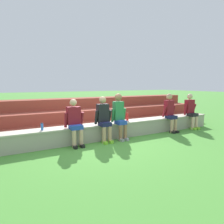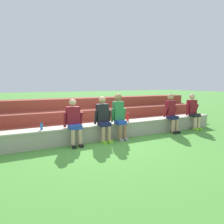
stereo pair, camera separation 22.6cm
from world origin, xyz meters
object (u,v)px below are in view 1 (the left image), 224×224
at_px(person_center, 104,118).
at_px(person_rightmost_edge, 191,110).
at_px(person_right_of_center, 119,115).
at_px(person_left_of_center, 75,121).
at_px(water_bottle_center_gap, 127,117).
at_px(water_bottle_near_left, 42,127).
at_px(person_far_right, 170,112).

relative_size(person_center, person_rightmost_edge, 1.01).
relative_size(person_center, person_right_of_center, 0.95).
distance_m(person_left_of_center, person_right_of_center, 1.47).
distance_m(water_bottle_center_gap, water_bottle_near_left, 2.84).
bearing_deg(person_rightmost_edge, person_right_of_center, -179.72).
distance_m(person_rightmost_edge, water_bottle_center_gap, 2.80).
bearing_deg(person_far_right, water_bottle_center_gap, 167.82).
xyz_separation_m(person_center, water_bottle_center_gap, (1.07, 0.34, -0.10)).
height_order(person_left_of_center, person_rightmost_edge, person_rightmost_edge).
bearing_deg(person_left_of_center, person_center, -1.91).
relative_size(person_far_right, person_rightmost_edge, 1.02).
height_order(person_left_of_center, person_right_of_center, person_right_of_center).
bearing_deg(water_bottle_near_left, person_far_right, -3.08).
bearing_deg(person_left_of_center, person_rightmost_edge, 0.07).
height_order(person_right_of_center, water_bottle_center_gap, person_right_of_center).
height_order(person_far_right, water_bottle_near_left, person_far_right).
height_order(person_left_of_center, person_center, person_center).
xyz_separation_m(person_right_of_center, water_bottle_near_left, (-2.32, 0.21, -0.18)).
bearing_deg(water_bottle_center_gap, person_rightmost_edge, -6.34).
relative_size(person_left_of_center, person_rightmost_edge, 0.97).
bearing_deg(water_bottle_near_left, water_bottle_center_gap, 2.25).
relative_size(person_left_of_center, water_bottle_near_left, 6.44).
bearing_deg(water_bottle_near_left, person_rightmost_edge, -2.01).
xyz_separation_m(person_far_right, water_bottle_near_left, (-4.47, 0.24, -0.15)).
relative_size(person_rightmost_edge, water_bottle_center_gap, 5.06).
distance_m(person_rightmost_edge, water_bottle_near_left, 5.62).
distance_m(person_center, water_bottle_center_gap, 1.13).
height_order(person_center, person_far_right, person_far_right).
bearing_deg(person_left_of_center, person_far_right, -0.59).
height_order(person_center, water_bottle_near_left, person_center).
xyz_separation_m(person_left_of_center, person_far_right, (3.61, -0.04, 0.04)).
relative_size(person_right_of_center, water_bottle_center_gap, 5.38).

